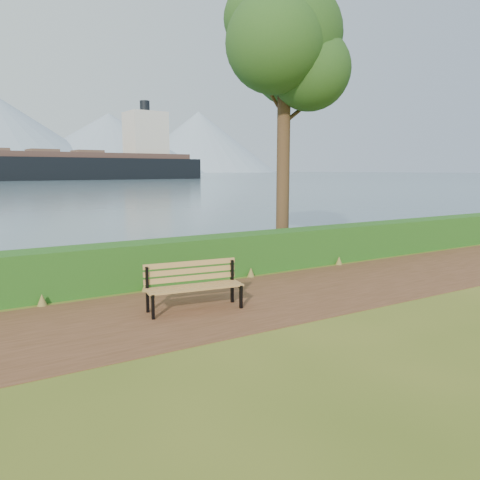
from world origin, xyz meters
TOP-DOWN VIEW (x-y plane):
  - ground at (0.00, 0.00)m, footprint 140.00×140.00m
  - path at (0.00, 0.30)m, footprint 40.00×3.40m
  - hedge at (0.00, 2.60)m, footprint 32.00×0.85m
  - bench at (-0.77, 0.34)m, footprint 1.86×0.77m
  - tree at (4.00, 4.04)m, footprint 4.03×3.66m
  - cargo_ship at (19.61, 118.95)m, footprint 78.77×18.18m

SIDE VIEW (x-z plane):
  - ground at x=0.00m, z-range 0.00..0.00m
  - path at x=0.00m, z-range 0.00..0.01m
  - hedge at x=0.00m, z-range 0.00..1.00m
  - bench at x=-0.77m, z-range 0.07..0.98m
  - cargo_ship at x=19.61m, z-range -8.32..15.38m
  - tree at x=4.00m, z-range 2.04..10.45m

